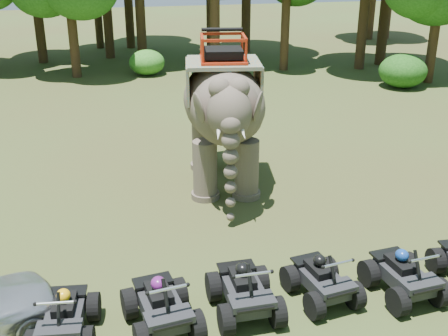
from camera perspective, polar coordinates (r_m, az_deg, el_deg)
The scene contains 10 objects.
ground at distance 14.03m, azimuth 1.12°, elevation -9.03°, with size 110.00×110.00×0.00m, color #47381E.
elephant at distance 17.35m, azimuth -0.06°, elevation 5.85°, with size 2.49×5.66×4.76m, color #4A4036, non-canonical shape.
atv_0 at distance 11.61m, azimuth -16.00°, elevation -13.81°, with size 1.22×1.68×1.24m, color black, non-canonical shape.
atv_1 at distance 11.46m, azimuth -6.42°, elevation -13.16°, with size 1.33×1.82×1.35m, color black, non-canonical shape.
atv_2 at distance 11.84m, azimuth 2.08°, elevation -11.76°, with size 1.32×1.81×1.34m, color black, non-canonical shape.
atv_3 at distance 12.44m, azimuth 9.96°, elevation -10.57°, with size 1.21×1.66×1.23m, color black, non-canonical shape.
atv_4 at distance 12.97m, azimuth 17.88°, elevation -9.78°, with size 1.27×1.74×1.29m, color black, non-canonical shape.
tree_2 at distance 33.66m, azimuth 6.30°, elevation 15.46°, with size 4.68×4.68×6.68m, color #195114, non-canonical shape.
tree_4 at distance 32.29m, azimuth 20.80°, elevation 14.27°, with size 4.96×4.96×7.09m, color #195114, non-canonical shape.
tree_29 at distance 32.64m, azimuth -15.33°, elevation 15.29°, with size 5.20×5.20×7.43m, color #195114, non-canonical shape.
Camera 1 is at (-2.97, -11.61, 7.31)m, focal length 45.00 mm.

